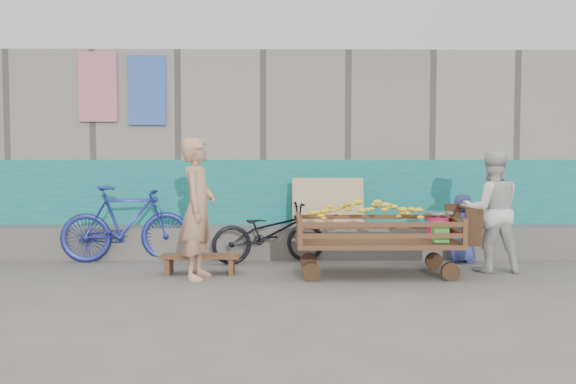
{
  "coord_description": "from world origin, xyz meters",
  "views": [
    {
      "loc": [
        -0.34,
        -5.61,
        1.36
      ],
      "look_at": [
        -0.27,
        1.2,
        1.0
      ],
      "focal_mm": 35.0,
      "sensor_mm": 36.0,
      "label": 1
    }
  ],
  "objects_px": {
    "woman": "(491,211)",
    "child": "(462,228)",
    "banana_cart": "(373,225)",
    "bench": "(200,260)",
    "bicycle_dark": "(269,233)",
    "bicycle_blue": "(126,224)",
    "vendor_man": "(198,208)"
  },
  "relations": [
    {
      "from": "woman",
      "to": "child",
      "type": "distance_m",
      "value": 0.69
    },
    {
      "from": "banana_cart",
      "to": "bench",
      "type": "bearing_deg",
      "value": 177.85
    },
    {
      "from": "woman",
      "to": "bicycle_dark",
      "type": "xyz_separation_m",
      "value": [
        -2.78,
        0.62,
        -0.35
      ]
    },
    {
      "from": "banana_cart",
      "to": "bicycle_blue",
      "type": "distance_m",
      "value": 3.37
    },
    {
      "from": "bench",
      "to": "banana_cart",
      "type": "bearing_deg",
      "value": -2.15
    },
    {
      "from": "child",
      "to": "woman",
      "type": "bearing_deg",
      "value": 106.3
    },
    {
      "from": "bench",
      "to": "child",
      "type": "bearing_deg",
      "value": 12.19
    },
    {
      "from": "banana_cart",
      "to": "bicycle_blue",
      "type": "bearing_deg",
      "value": 163.61
    },
    {
      "from": "banana_cart",
      "to": "woman",
      "type": "xyz_separation_m",
      "value": [
        1.51,
        0.21,
        0.15
      ]
    },
    {
      "from": "bicycle_blue",
      "to": "child",
      "type": "bearing_deg",
      "value": -100.49
    },
    {
      "from": "woman",
      "to": "bicycle_blue",
      "type": "distance_m",
      "value": 4.8
    },
    {
      "from": "banana_cart",
      "to": "bicycle_dark",
      "type": "height_order",
      "value": "banana_cart"
    },
    {
      "from": "woman",
      "to": "vendor_man",
      "type": "bearing_deg",
      "value": 9.67
    },
    {
      "from": "banana_cart",
      "to": "bench",
      "type": "relative_size",
      "value": 2.2
    },
    {
      "from": "child",
      "to": "bicycle_dark",
      "type": "height_order",
      "value": "child"
    },
    {
      "from": "bicycle_dark",
      "to": "child",
      "type": "bearing_deg",
      "value": -104.36
    },
    {
      "from": "bench",
      "to": "woman",
      "type": "bearing_deg",
      "value": 2.1
    },
    {
      "from": "vendor_man",
      "to": "bicycle_blue",
      "type": "xyz_separation_m",
      "value": [
        -1.15,
        1.14,
        -0.3
      ]
    },
    {
      "from": "child",
      "to": "banana_cart",
      "type": "bearing_deg",
      "value": 32.96
    },
    {
      "from": "vendor_man",
      "to": "child",
      "type": "distance_m",
      "value": 3.59
    },
    {
      "from": "vendor_man",
      "to": "child",
      "type": "relative_size",
      "value": 1.75
    },
    {
      "from": "bicycle_dark",
      "to": "bicycle_blue",
      "type": "xyz_separation_m",
      "value": [
        -1.96,
        0.12,
        0.11
      ]
    },
    {
      "from": "woman",
      "to": "bicycle_dark",
      "type": "height_order",
      "value": "woman"
    },
    {
      "from": "bicycle_blue",
      "to": "bicycle_dark",
      "type": "bearing_deg",
      "value": -102.46
    },
    {
      "from": "bench",
      "to": "child",
      "type": "height_order",
      "value": "child"
    },
    {
      "from": "banana_cart",
      "to": "vendor_man",
      "type": "bearing_deg",
      "value": -174.89
    },
    {
      "from": "bicycle_blue",
      "to": "vendor_man",
      "type": "bearing_deg",
      "value": -143.44
    },
    {
      "from": "woman",
      "to": "bicycle_blue",
      "type": "xyz_separation_m",
      "value": [
        -4.74,
        0.74,
        -0.24
      ]
    },
    {
      "from": "vendor_man",
      "to": "bicycle_dark",
      "type": "distance_m",
      "value": 1.36
    },
    {
      "from": "vendor_man",
      "to": "bicycle_blue",
      "type": "bearing_deg",
      "value": 52.46
    },
    {
      "from": "bench",
      "to": "child",
      "type": "relative_size",
      "value": 1.02
    },
    {
      "from": "banana_cart",
      "to": "bicycle_blue",
      "type": "height_order",
      "value": "bicycle_blue"
    }
  ]
}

